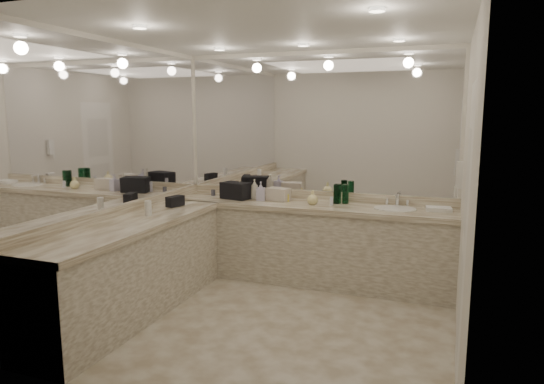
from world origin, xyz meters
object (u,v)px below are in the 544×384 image
at_px(cream_cosmetic_case, 279,194).
at_px(soap_bottle_c, 313,197).
at_px(soap_bottle_a, 254,189).
at_px(soap_bottle_b, 261,191).
at_px(sink, 395,209).
at_px(hand_towel, 439,209).
at_px(wall_phone, 459,175).
at_px(black_toiletry_bag, 236,191).

bearing_deg(cream_cosmetic_case, soap_bottle_c, 0.60).
height_order(soap_bottle_a, soap_bottle_b, soap_bottle_a).
xyz_separation_m(sink, hand_towel, (0.44, 0.05, 0.03)).
bearing_deg(hand_towel, soap_bottle_c, -175.72).
bearing_deg(soap_bottle_a, soap_bottle_b, -29.50).
xyz_separation_m(sink, soap_bottle_c, (-0.89, -0.05, 0.08)).
height_order(wall_phone, soap_bottle_b, wall_phone).
xyz_separation_m(cream_cosmetic_case, soap_bottle_c, (0.43, -0.10, 0.01)).
height_order(cream_cosmetic_case, soap_bottle_a, soap_bottle_a).
bearing_deg(soap_bottle_a, soap_bottle_c, -6.91).
xyz_separation_m(hand_towel, soap_bottle_c, (-1.32, -0.10, 0.06)).
height_order(cream_cosmetic_case, soap_bottle_c, soap_bottle_c).
bearing_deg(cream_cosmetic_case, black_toiletry_bag, -160.87).
distance_m(wall_phone, soap_bottle_c, 1.60).
relative_size(sink, soap_bottle_a, 1.86).
bearing_deg(sink, black_toiletry_bag, -179.61).
xyz_separation_m(black_toiletry_bag, hand_towel, (2.27, 0.06, -0.07)).
xyz_separation_m(black_toiletry_bag, cream_cosmetic_case, (0.51, 0.06, -0.02)).
height_order(wall_phone, cream_cosmetic_case, wall_phone).
height_order(black_toiletry_bag, soap_bottle_b, soap_bottle_b).
relative_size(soap_bottle_b, soap_bottle_c, 1.39).
xyz_separation_m(cream_cosmetic_case, soap_bottle_a, (-0.30, -0.01, 0.05)).
relative_size(black_toiletry_bag, soap_bottle_a, 1.40).
distance_m(black_toiletry_bag, soap_bottle_a, 0.22).
height_order(black_toiletry_bag, cream_cosmetic_case, black_toiletry_bag).
bearing_deg(wall_phone, black_toiletry_bag, 168.70).
bearing_deg(hand_towel, sink, -173.87).
relative_size(wall_phone, soap_bottle_b, 1.09).
distance_m(wall_phone, soap_bottle_a, 2.31).
distance_m(cream_cosmetic_case, soap_bottle_b, 0.21).
relative_size(soap_bottle_a, soap_bottle_b, 1.07).
distance_m(soap_bottle_b, soap_bottle_c, 0.63).
height_order(hand_towel, soap_bottle_c, soap_bottle_c).
bearing_deg(hand_towel, black_toiletry_bag, -178.50).
bearing_deg(hand_towel, soap_bottle_b, -177.99).
bearing_deg(cream_cosmetic_case, soap_bottle_a, -165.77).
bearing_deg(black_toiletry_bag, soap_bottle_a, 12.75).
relative_size(cream_cosmetic_case, soap_bottle_b, 1.13).
distance_m(sink, wall_phone, 0.91).
bearing_deg(soap_bottle_a, black_toiletry_bag, -167.25).
bearing_deg(wall_phone, soap_bottle_b, 167.29).
bearing_deg(soap_bottle_c, soap_bottle_a, 173.09).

